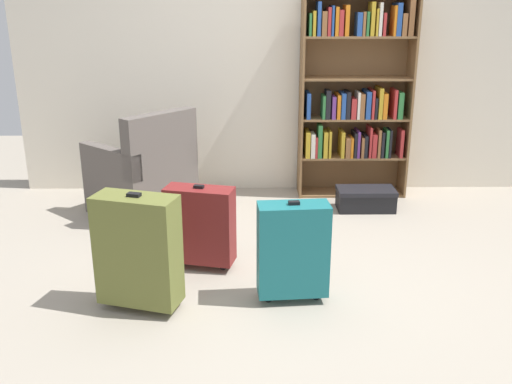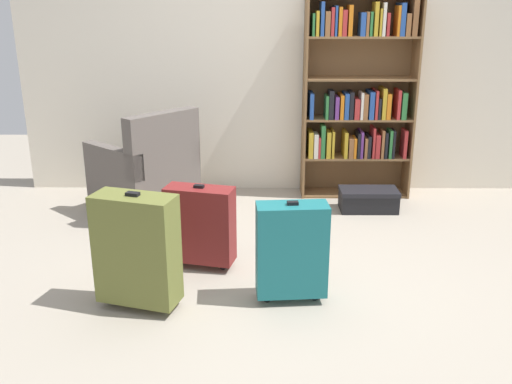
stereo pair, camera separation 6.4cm
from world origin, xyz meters
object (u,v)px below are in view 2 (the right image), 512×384
bookshelf (358,95)px  mug (218,205)px  suitcase_teal (292,250)px  storage_box (368,199)px  suitcase_dark_red (200,225)px  suitcase_olive (137,249)px  armchair (147,176)px

bookshelf → mug: bearing=-159.5°
bookshelf → suitcase_teal: size_ratio=2.80×
bookshelf → storage_box: (0.06, -0.46, -0.84)m
suitcase_teal → suitcase_dark_red: 0.75m
storage_box → suitcase_olive: (-1.67, -1.66, 0.28)m
bookshelf → suitcase_dark_red: bookshelf is taller
mug → suitcase_teal: suitcase_teal is taller
bookshelf → mug: bookshelf is taller
storage_box → suitcase_teal: suitcase_teal is taller
suitcase_dark_red → armchair: bearing=117.7°
mug → suitcase_olive: suitcase_olive is taller
suitcase_teal → suitcase_dark_red: bearing=142.0°
mug → suitcase_dark_red: bearing=-92.0°
bookshelf → suitcase_teal: (-0.70, -2.04, -0.61)m
armchair → storage_box: bearing=0.7°
suitcase_teal → storage_box: bearing=64.2°
suitcase_teal → suitcase_olive: size_ratio=0.89×
armchair → suitcase_olive: 1.66m
armchair → suitcase_dark_red: 1.23m
bookshelf → suitcase_dark_red: bearing=-129.5°
suitcase_teal → suitcase_dark_red: (-0.59, 0.46, -0.03)m
armchair → mug: 0.67m
bookshelf → suitcase_teal: bookshelf is taller
armchair → bookshelf: bearing=14.5°
storage_box → suitcase_olive: suitcase_olive is taller
armchair → storage_box: size_ratio=1.96×
armchair → mug: (0.61, 0.01, -0.27)m
armchair → suitcase_dark_red: bearing=-62.3°
mug → suitcase_dark_red: (-0.04, -1.10, 0.26)m
bookshelf → storage_box: bookshelf is taller
mug → storage_box: size_ratio=0.24×
mug → suitcase_olive: size_ratio=0.17×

